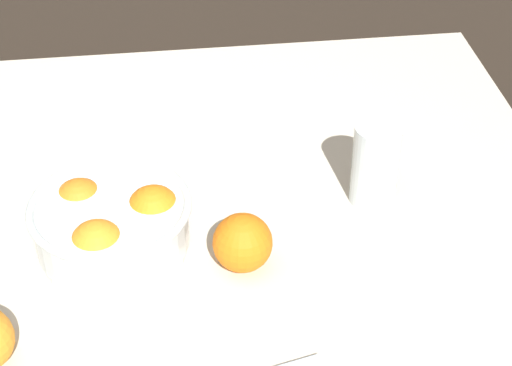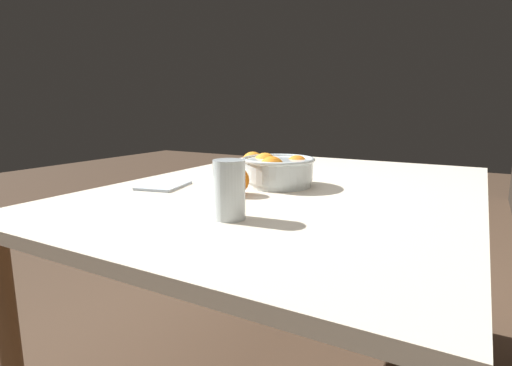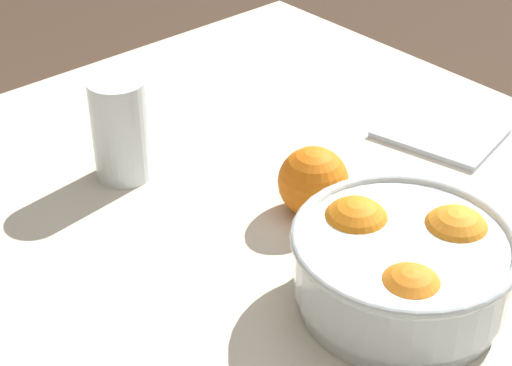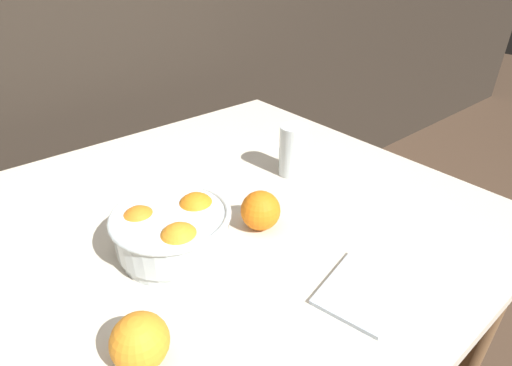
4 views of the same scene
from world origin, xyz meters
The scene contains 6 objects.
dining_table centered at (0.00, 0.00, 0.70)m, with size 1.46×1.06×0.77m.
fruit_bowl centered at (0.03, -0.05, 0.82)m, with size 0.23×0.23×0.10m.
juice_glass centered at (0.42, 0.02, 0.83)m, with size 0.07×0.07×0.13m.
orange_loose_near_bowl centered at (-0.13, -0.24, 0.81)m, with size 0.08×0.08×0.08m, color orange.
orange_loose_front centered at (0.21, -0.10, 0.81)m, with size 0.08×0.08×0.08m, color orange.
napkin centered at (0.22, -0.36, 0.77)m, with size 0.16×0.12×0.01m, color silver.
Camera 2 is at (1.14, 0.50, 1.01)m, focal length 28.00 mm.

